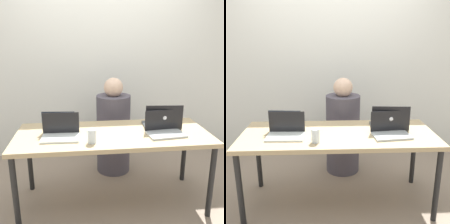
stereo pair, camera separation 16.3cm
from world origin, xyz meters
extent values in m
plane|color=gray|center=(0.00, 0.00, 0.00)|extent=(12.00, 12.00, 0.00)
cube|color=silver|center=(0.00, 1.25, 1.28)|extent=(4.64, 0.10, 2.55)
cube|color=tan|center=(0.00, 0.00, 0.71)|extent=(1.79, 0.74, 0.04)
cylinder|color=black|center=(-0.84, -0.32, 0.35)|extent=(0.05, 0.05, 0.69)
cylinder|color=black|center=(0.84, -0.32, 0.35)|extent=(0.05, 0.05, 0.69)
cylinder|color=black|center=(-0.84, 0.32, 0.35)|extent=(0.05, 0.05, 0.69)
cylinder|color=black|center=(0.84, 0.32, 0.35)|extent=(0.05, 0.05, 0.69)
cylinder|color=#4D4853|center=(0.09, 0.66, 0.47)|extent=(0.44, 0.44, 0.94)
sphere|color=beige|center=(0.09, 0.66, 1.03)|extent=(0.22, 0.22, 0.22)
cube|color=#35393C|center=(0.50, 0.14, 0.74)|extent=(0.37, 0.28, 0.02)
cube|color=black|center=(0.49, 0.01, 0.86)|extent=(0.35, 0.04, 0.23)
sphere|color=white|center=(0.49, -0.01, 0.86)|extent=(0.04, 0.04, 0.04)
cube|color=#B2B3B6|center=(-0.49, 0.16, 0.74)|extent=(0.31, 0.23, 0.02)
cube|color=black|center=(-0.50, 0.05, 0.84)|extent=(0.30, 0.04, 0.19)
sphere|color=white|center=(-0.50, 0.04, 0.84)|extent=(0.03, 0.03, 0.03)
cube|color=silver|center=(-0.47, -0.10, 0.74)|extent=(0.33, 0.22, 0.02)
cube|color=black|center=(-0.47, 0.01, 0.85)|extent=(0.33, 0.02, 0.19)
sphere|color=white|center=(-0.47, 0.02, 0.85)|extent=(0.03, 0.03, 0.03)
cube|color=#B1B8B9|center=(0.47, -0.12, 0.74)|extent=(0.35, 0.24, 0.02)
cube|color=black|center=(0.46, -0.01, 0.85)|extent=(0.33, 0.05, 0.19)
sphere|color=white|center=(0.46, 0.00, 0.85)|extent=(0.03, 0.03, 0.03)
cylinder|color=silver|center=(-0.20, -0.22, 0.79)|extent=(0.07, 0.07, 0.12)
cylinder|color=silver|center=(-0.20, -0.22, 0.77)|extent=(0.06, 0.06, 0.07)
camera|label=1|loc=(-0.27, -2.26, 1.60)|focal=42.00mm
camera|label=2|loc=(-0.11, -2.28, 1.60)|focal=42.00mm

